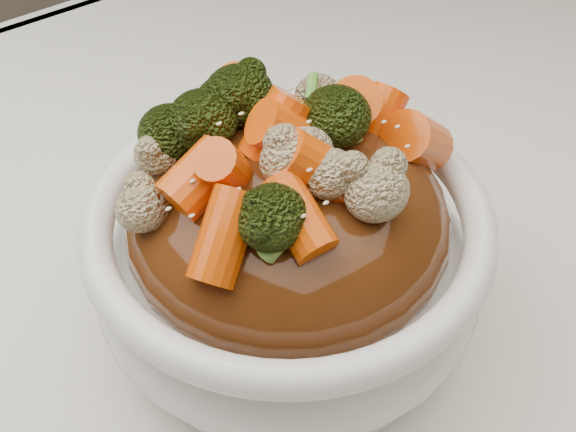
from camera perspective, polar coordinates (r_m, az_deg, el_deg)
tablecloth at (r=0.45m, az=-6.86°, el=-7.86°), size 1.20×0.80×0.04m
bowl at (r=0.39m, az=0.00°, el=-3.49°), size 0.27×0.27×0.09m
sauce_base at (r=0.37m, az=0.00°, el=-0.34°), size 0.21×0.21×0.10m
carrots at (r=0.32m, az=0.00°, el=7.64°), size 0.21×0.21×0.05m
broccoli at (r=0.32m, az=0.00°, el=7.50°), size 0.21×0.21×0.04m
cauliflower at (r=0.33m, az=0.00°, el=7.21°), size 0.21×0.21×0.04m
scallions at (r=0.32m, az=0.00°, el=7.79°), size 0.16×0.16×0.02m
sesame_seeds at (r=0.32m, az=0.00°, el=7.79°), size 0.19×0.19×0.01m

